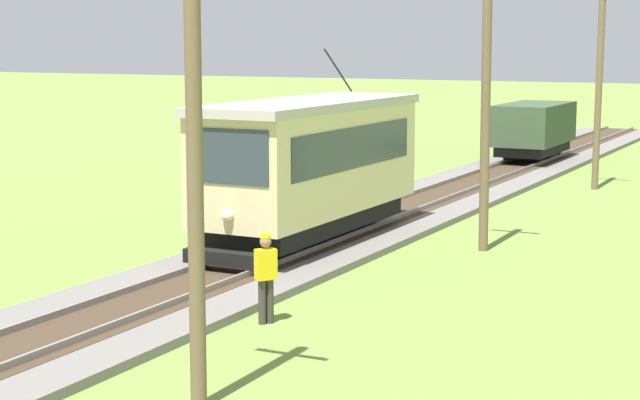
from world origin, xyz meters
The scene contains 6 objects.
red_tram centered at (0.00, 20.72, 2.19)m, with size 2.60×8.54×4.79m.
freight_car centered at (0.00, 41.51, 1.56)m, with size 2.40×5.20×2.31m.
utility_pole_near_tram centered at (4.10, 9.27, 3.93)m, with size 1.40×0.27×7.67m.
utility_pole_mid centered at (4.10, 22.35, 4.09)m, with size 1.40×0.37×7.98m.
utility_pole_far centered at (4.10, 35.12, 3.96)m, with size 1.40×0.39×7.74m.
track_worker centered at (2.66, 13.76, 0.98)m, with size 0.41×0.45×1.78m.
Camera 1 is at (12.50, -3.35, 5.35)m, focal length 59.94 mm.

